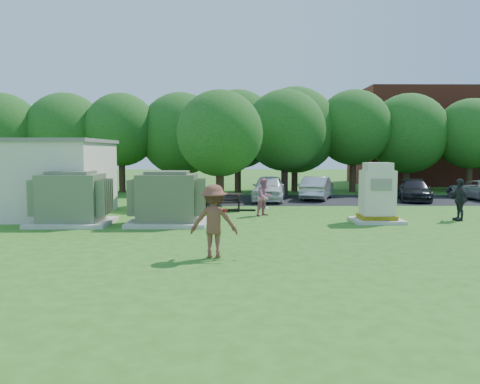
{
  "coord_description": "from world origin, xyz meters",
  "views": [
    {
      "loc": [
        -0.18,
        -13.53,
        2.83
      ],
      "look_at": [
        0.0,
        4.0,
        1.3
      ],
      "focal_mm": 35.0,
      "sensor_mm": 36.0,
      "label": 1
    }
  ],
  "objects_px": {
    "person_at_picnic": "(264,197)",
    "car_white": "(269,188)",
    "batter": "(214,221)",
    "car_silver_b": "(478,190)",
    "car_silver_a": "(317,188)",
    "person_walking_right": "(459,200)",
    "picnic_table": "(222,200)",
    "transformer_right": "(168,199)",
    "car_dark": "(414,190)",
    "transformer_left": "(72,200)",
    "generator_cabinet": "(377,196)"
  },
  "relations": [
    {
      "from": "person_at_picnic",
      "to": "car_dark",
      "type": "height_order",
      "value": "person_at_picnic"
    },
    {
      "from": "generator_cabinet",
      "to": "car_silver_b",
      "type": "xyz_separation_m",
      "value": [
        8.65,
        8.79,
        -0.47
      ]
    },
    {
      "from": "car_dark",
      "to": "person_at_picnic",
      "type": "bearing_deg",
      "value": -129.82
    },
    {
      "from": "car_dark",
      "to": "batter",
      "type": "bearing_deg",
      "value": -111.71
    },
    {
      "from": "transformer_left",
      "to": "car_silver_b",
      "type": "xyz_separation_m",
      "value": [
        20.63,
        9.22,
        -0.4
      ]
    },
    {
      "from": "car_white",
      "to": "person_walking_right",
      "type": "bearing_deg",
      "value": -38.57
    },
    {
      "from": "batter",
      "to": "car_silver_b",
      "type": "distance_m",
      "value": 21.09
    },
    {
      "from": "car_silver_b",
      "to": "person_walking_right",
      "type": "bearing_deg",
      "value": 44.93
    },
    {
      "from": "car_white",
      "to": "car_silver_a",
      "type": "bearing_deg",
      "value": 25.8
    },
    {
      "from": "transformer_right",
      "to": "transformer_left",
      "type": "bearing_deg",
      "value": 180.0
    },
    {
      "from": "generator_cabinet",
      "to": "batter",
      "type": "height_order",
      "value": "generator_cabinet"
    },
    {
      "from": "picnic_table",
      "to": "person_at_picnic",
      "type": "xyz_separation_m",
      "value": [
        1.92,
        -1.95,
        0.33
      ]
    },
    {
      "from": "car_white",
      "to": "car_silver_b",
      "type": "height_order",
      "value": "car_white"
    },
    {
      "from": "batter",
      "to": "person_at_picnic",
      "type": "distance_m",
      "value": 8.28
    },
    {
      "from": "picnic_table",
      "to": "batter",
      "type": "distance_m",
      "value": 10.02
    },
    {
      "from": "transformer_left",
      "to": "person_at_picnic",
      "type": "distance_m",
      "value": 7.96
    },
    {
      "from": "car_silver_b",
      "to": "batter",
      "type": "bearing_deg",
      "value": 31.64
    },
    {
      "from": "transformer_left",
      "to": "car_dark",
      "type": "relative_size",
      "value": 0.73
    },
    {
      "from": "person_at_picnic",
      "to": "car_white",
      "type": "distance_m",
      "value": 6.16
    },
    {
      "from": "car_dark",
      "to": "car_silver_b",
      "type": "relative_size",
      "value": 1.0
    },
    {
      "from": "car_white",
      "to": "car_dark",
      "type": "xyz_separation_m",
      "value": [
        8.35,
        0.09,
        -0.14
      ]
    },
    {
      "from": "car_silver_b",
      "to": "car_white",
      "type": "bearing_deg",
      "value": -10.04
    },
    {
      "from": "batter",
      "to": "car_silver_b",
      "type": "height_order",
      "value": "batter"
    },
    {
      "from": "person_walking_right",
      "to": "car_silver_b",
      "type": "bearing_deg",
      "value": 144.4
    },
    {
      "from": "transformer_right",
      "to": "generator_cabinet",
      "type": "bearing_deg",
      "value": 3.04
    },
    {
      "from": "transformer_left",
      "to": "generator_cabinet",
      "type": "height_order",
      "value": "generator_cabinet"
    },
    {
      "from": "batter",
      "to": "person_walking_right",
      "type": "relative_size",
      "value": 1.13
    },
    {
      "from": "generator_cabinet",
      "to": "person_at_picnic",
      "type": "height_order",
      "value": "generator_cabinet"
    },
    {
      "from": "transformer_right",
      "to": "person_walking_right",
      "type": "height_order",
      "value": "transformer_right"
    },
    {
      "from": "transformer_right",
      "to": "batter",
      "type": "distance_m",
      "value": 6.07
    },
    {
      "from": "generator_cabinet",
      "to": "car_silver_a",
      "type": "bearing_deg",
      "value": 95.21
    },
    {
      "from": "transformer_right",
      "to": "batter",
      "type": "bearing_deg",
      "value": -70.25
    },
    {
      "from": "picnic_table",
      "to": "person_at_picnic",
      "type": "relative_size",
      "value": 1.13
    },
    {
      "from": "person_at_picnic",
      "to": "car_silver_b",
      "type": "xyz_separation_m",
      "value": [
        13.03,
        6.87,
        -0.25
      ]
    },
    {
      "from": "generator_cabinet",
      "to": "picnic_table",
      "type": "distance_m",
      "value": 7.41
    },
    {
      "from": "car_silver_a",
      "to": "person_walking_right",
      "type": "bearing_deg",
      "value": 135.54
    },
    {
      "from": "picnic_table",
      "to": "person_at_picnic",
      "type": "bearing_deg",
      "value": -45.44
    },
    {
      "from": "transformer_right",
      "to": "car_silver_b",
      "type": "height_order",
      "value": "transformer_right"
    },
    {
      "from": "picnic_table",
      "to": "car_dark",
      "type": "relative_size",
      "value": 0.45
    },
    {
      "from": "transformer_left",
      "to": "car_silver_a",
      "type": "distance_m",
      "value": 14.61
    },
    {
      "from": "car_white",
      "to": "car_silver_a",
      "type": "height_order",
      "value": "car_white"
    },
    {
      "from": "car_white",
      "to": "car_silver_b",
      "type": "bearing_deg",
      "value": 11.41
    },
    {
      "from": "transformer_left",
      "to": "picnic_table",
      "type": "relative_size",
      "value": 1.62
    },
    {
      "from": "picnic_table",
      "to": "car_silver_a",
      "type": "height_order",
      "value": "car_silver_a"
    },
    {
      "from": "person_at_picnic",
      "to": "person_walking_right",
      "type": "bearing_deg",
      "value": -54.07
    },
    {
      "from": "transformer_right",
      "to": "car_silver_a",
      "type": "height_order",
      "value": "transformer_right"
    },
    {
      "from": "batter",
      "to": "transformer_left",
      "type": "bearing_deg",
      "value": -43.14
    },
    {
      "from": "transformer_left",
      "to": "transformer_right",
      "type": "bearing_deg",
      "value": 0.0
    },
    {
      "from": "batter",
      "to": "car_dark",
      "type": "bearing_deg",
      "value": -125.53
    },
    {
      "from": "picnic_table",
      "to": "car_white",
      "type": "distance_m",
      "value": 4.9
    }
  ]
}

